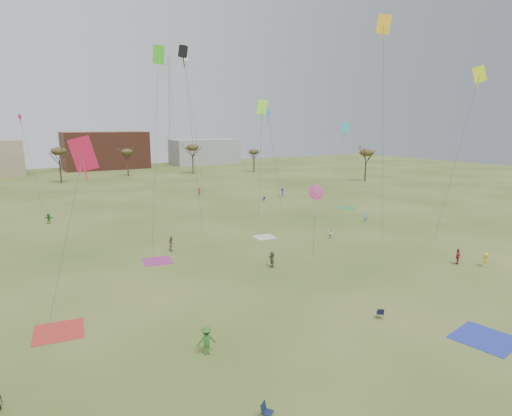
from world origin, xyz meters
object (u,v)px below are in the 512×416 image
flyer_near_center (206,340)px  camp_chair_left (267,415)px  camp_chair_right (263,200)px  spectator_fore_a (458,257)px  camp_chair_center (380,315)px  radio_tower (171,111)px

flyer_near_center → camp_chair_left: bearing=100.9°
camp_chair_left → camp_chair_right: size_ratio=1.00×
flyer_near_center → spectator_fore_a: flyer_near_center is taller
camp_chair_left → camp_chair_right: (31.11, 51.48, 0.00)m
camp_chair_right → flyer_near_center: bearing=-46.8°
spectator_fore_a → camp_chair_right: size_ratio=1.93×
camp_chair_center → flyer_near_center: bearing=28.3°
flyer_near_center → camp_chair_right: size_ratio=2.16×
camp_chair_right → radio_tower: bearing=160.4°
camp_chair_right → radio_tower: size_ratio=0.02×
spectator_fore_a → camp_chair_center: 17.21m
camp_chair_center → radio_tower: 135.47m
camp_chair_left → radio_tower: 143.78m
radio_tower → camp_chair_center: bearing=-102.7°
camp_chair_right → camp_chair_center: bearing=-32.8°
flyer_near_center → radio_tower: radio_tower is taller
flyer_near_center → spectator_fore_a: 29.96m
flyer_near_center → camp_chair_right: bearing=-115.3°
camp_chair_left → flyer_near_center: bearing=55.9°
camp_chair_left → camp_chair_right: same height
camp_chair_left → camp_chair_center: bearing=-13.9°
flyer_near_center → camp_chair_left: 7.18m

